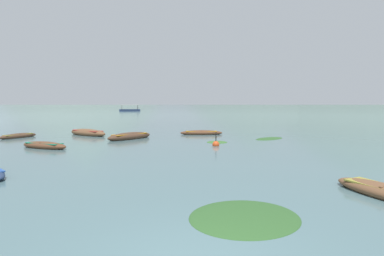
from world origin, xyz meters
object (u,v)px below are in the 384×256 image
object	(u,v)px
rowboat_3	(201,133)
mooring_buoy	(216,144)
rowboat_7	(88,133)
rowboat_6	(18,136)
rowboat_4	(130,136)
ferry_0	(130,110)
rowboat_1	(44,146)

from	to	relation	value
rowboat_3	mooring_buoy	bearing A→B (deg)	-86.05
rowboat_7	mooring_buoy	distance (m)	12.43
rowboat_7	rowboat_6	bearing A→B (deg)	-159.48
rowboat_4	ferry_0	xyz separation A→B (m)	(-15.69, 88.94, 0.25)
ferry_0	mooring_buoy	bearing A→B (deg)	-76.77
rowboat_1	mooring_buoy	xyz separation A→B (m)	(10.52, 0.64, -0.06)
mooring_buoy	rowboat_3	bearing A→B (deg)	93.95
rowboat_3	rowboat_4	xyz separation A→B (m)	(-5.67, -3.32, 0.05)
rowboat_1	rowboat_4	world-z (taller)	rowboat_4
rowboat_1	rowboat_6	world-z (taller)	rowboat_1
rowboat_6	rowboat_7	size ratio (longest dim) A/B	0.73
ferry_0	mooring_buoy	distance (m)	95.51
rowboat_6	rowboat_7	world-z (taller)	rowboat_7
rowboat_1	rowboat_4	size ratio (longest dim) A/B	0.93
ferry_0	rowboat_7	bearing A→B (deg)	-82.33
rowboat_1	rowboat_3	xyz separation A→B (m)	(10.02, 7.99, -0.01)
rowboat_3	mooring_buoy	distance (m)	7.37
rowboat_6	ferry_0	xyz separation A→B (m)	(-6.68, 87.83, 0.31)
rowboat_4	ferry_0	size ratio (longest dim) A/B	0.48
rowboat_3	rowboat_4	bearing A→B (deg)	-149.62
rowboat_1	rowboat_7	distance (m)	7.62
rowboat_7	rowboat_1	bearing A→B (deg)	-91.77
rowboat_3	rowboat_7	size ratio (longest dim) A/B	0.87
rowboat_3	rowboat_7	bearing A→B (deg)	-177.76
ferry_0	rowboat_4	bearing A→B (deg)	-80.00
rowboat_4	mooring_buoy	distance (m)	7.37
rowboat_7	ferry_0	size ratio (longest dim) A/B	0.54
rowboat_7	rowboat_4	bearing A→B (deg)	-35.56
rowboat_4	rowboat_6	distance (m)	9.08
rowboat_6	mooring_buoy	xyz separation A→B (m)	(15.18, -5.14, -0.04)
rowboat_6	ferry_0	distance (m)	88.09
ferry_0	rowboat_6	bearing A→B (deg)	-85.65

